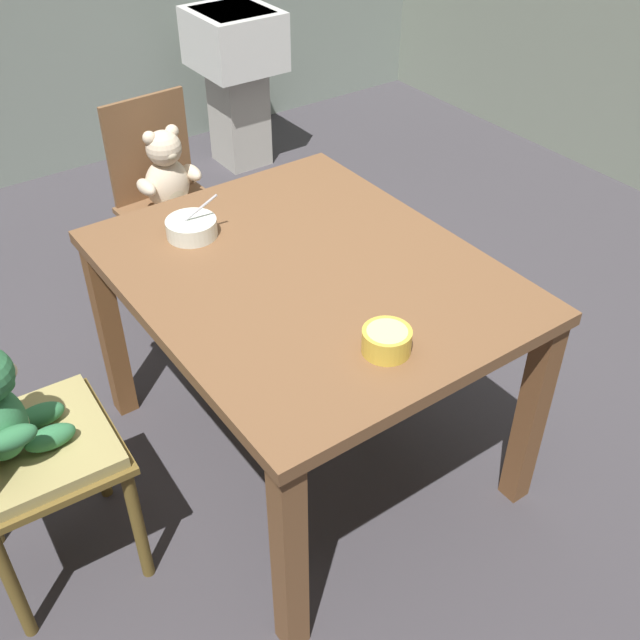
# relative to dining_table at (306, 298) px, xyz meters

# --- Properties ---
(ground_plane) EXTENTS (5.20, 5.20, 0.04)m
(ground_plane) POSITION_rel_dining_table_xyz_m (0.00, 0.00, -0.66)
(ground_plane) COLOR #403C42
(dining_table) EXTENTS (1.19, 0.96, 0.74)m
(dining_table) POSITION_rel_dining_table_xyz_m (0.00, 0.00, 0.00)
(dining_table) COLOR brown
(dining_table) RESTS_ON ground_plane
(teddy_chair_near_front) EXTENTS (0.43, 0.42, 0.91)m
(teddy_chair_near_front) POSITION_rel_dining_table_xyz_m (-0.05, -0.87, -0.09)
(teddy_chair_near_front) COLOR brown
(teddy_chair_near_front) RESTS_ON ground_plane
(teddy_chair_near_left) EXTENTS (0.43, 0.40, 0.88)m
(teddy_chair_near_left) POSITION_rel_dining_table_xyz_m (-1.00, 0.04, -0.10)
(teddy_chair_near_left) COLOR brown
(teddy_chair_near_left) RESTS_ON ground_plane
(porridge_bowl_yellow_near_right) EXTENTS (0.12, 0.12, 0.06)m
(porridge_bowl_yellow_near_right) POSITION_rel_dining_table_xyz_m (0.42, -0.04, 0.14)
(porridge_bowl_yellow_near_right) COLOR yellow
(porridge_bowl_yellow_near_right) RESTS_ON dining_table
(porridge_bowl_white_near_left) EXTENTS (0.16, 0.16, 0.13)m
(porridge_bowl_white_near_left) POSITION_rel_dining_table_xyz_m (-0.35, -0.18, 0.13)
(porridge_bowl_white_near_left) COLOR white
(porridge_bowl_white_near_left) RESTS_ON dining_table
(sink_basin) EXTENTS (0.45, 0.41, 0.84)m
(sink_basin) POSITION_rel_dining_table_xyz_m (-2.05, 0.95, -0.09)
(sink_basin) COLOR #B7B2A8
(sink_basin) RESTS_ON ground_plane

